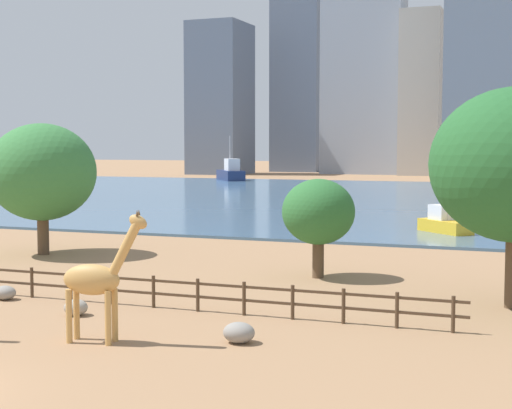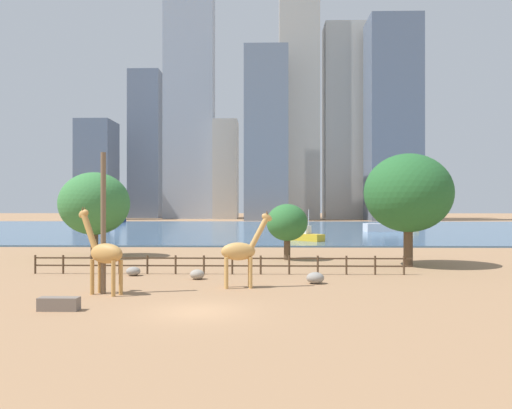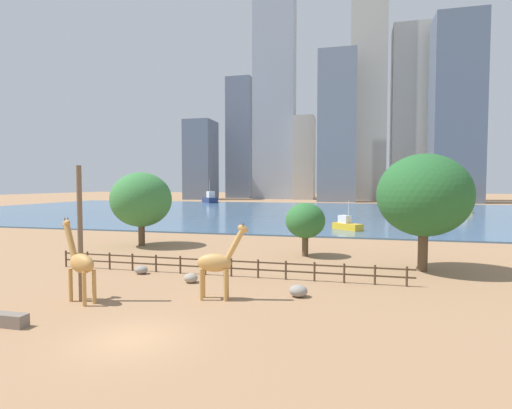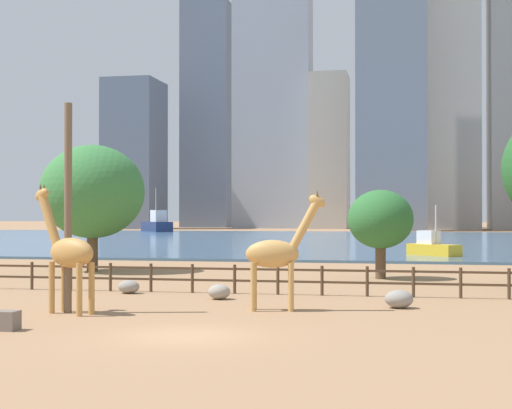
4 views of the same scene
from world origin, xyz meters
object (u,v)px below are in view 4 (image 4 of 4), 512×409
at_px(boulder_near_fence, 129,287).
at_px(tree_left_large, 381,220).
at_px(tree_center_broad, 92,192).
at_px(boat_sailboat, 433,247).
at_px(giraffe_companion, 277,254).
at_px(giraffe_tall, 68,252).
at_px(utility_pole, 68,208).
at_px(boulder_small, 399,299).
at_px(boulder_by_pole, 219,292).
at_px(boat_ferry, 157,224).

relative_size(boulder_near_fence, tree_left_large, 0.20).
distance_m(tree_center_broad, boat_sailboat, 28.43).
bearing_deg(giraffe_companion, boulder_near_fence, 139.88).
relative_size(giraffe_tall, boat_sailboat, 1.09).
relative_size(giraffe_tall, tree_left_large, 0.96).
height_order(utility_pole, boat_sailboat, utility_pole).
bearing_deg(boulder_small, tree_left_large, 95.15).
bearing_deg(tree_left_large, utility_pole, -121.94).
xyz_separation_m(boulder_by_pole, boat_sailboat, (9.56, 32.34, 0.56)).
bearing_deg(boat_sailboat, tree_center_broad, -93.67).
bearing_deg(utility_pole, giraffe_tall, -61.33).
relative_size(boulder_by_pole, boat_ferry, 0.10).
height_order(giraffe_tall, giraffe_companion, giraffe_tall).
relative_size(giraffe_companion, boat_ferry, 0.50).
relative_size(giraffe_companion, boulder_near_fence, 4.57).
bearing_deg(tree_center_broad, boulder_small, -38.88).
height_order(giraffe_companion, boat_sailboat, giraffe_companion).
height_order(giraffe_companion, boulder_near_fence, giraffe_companion).
relative_size(boulder_small, boat_sailboat, 0.25).
height_order(giraffe_companion, boulder_by_pole, giraffe_companion).
xyz_separation_m(giraffe_companion, boat_sailboat, (6.55, 35.56, -1.23)).
height_order(giraffe_tall, boulder_small, giraffe_tall).
relative_size(boulder_near_fence, tree_center_broad, 0.12).
bearing_deg(boulder_small, giraffe_tall, -161.44).
bearing_deg(tree_center_broad, giraffe_companion, -49.36).
height_order(tree_center_broad, boat_sailboat, tree_center_broad).
bearing_deg(boulder_by_pole, boulder_small, -12.23).
bearing_deg(giraffe_tall, boulder_by_pole, -103.53).
bearing_deg(boulder_by_pole, utility_pole, -128.92).
bearing_deg(boat_ferry, giraffe_companion, 163.62).
xyz_separation_m(utility_pole, tree_left_large, (10.54, 16.91, -0.57)).
relative_size(boulder_near_fence, boulder_by_pole, 1.04).
relative_size(boulder_by_pole, tree_center_broad, 0.12).
distance_m(boulder_small, boat_sailboat, 34.02).
xyz_separation_m(boulder_by_pole, boat_ferry, (-37.27, 103.67, 1.20)).
height_order(tree_left_large, tree_center_broad, tree_center_broad).
xyz_separation_m(giraffe_companion, boulder_by_pole, (-3.00, 3.22, -1.79)).
distance_m(boulder_small, boat_ferry, 114.37).
xyz_separation_m(giraffe_tall, boulder_near_fence, (-0.34, 7.05, -1.90)).
distance_m(giraffe_tall, boulder_small, 12.41).
height_order(boulder_by_pole, boat_ferry, boat_ferry).
distance_m(giraffe_tall, boulder_by_pole, 7.19).
relative_size(giraffe_companion, utility_pole, 0.58).
bearing_deg(boulder_near_fence, giraffe_companion, -32.17).
distance_m(tree_center_broad, boat_ferry, 93.79).
xyz_separation_m(boulder_by_pole, tree_left_large, (6.23, 11.57, 2.92)).
bearing_deg(tree_left_large, boulder_small, -84.85).
bearing_deg(boulder_small, giraffe_companion, -159.93).
height_order(boulder_near_fence, boulder_by_pole, boulder_by_pole).
bearing_deg(giraffe_tall, boulder_small, -137.56).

